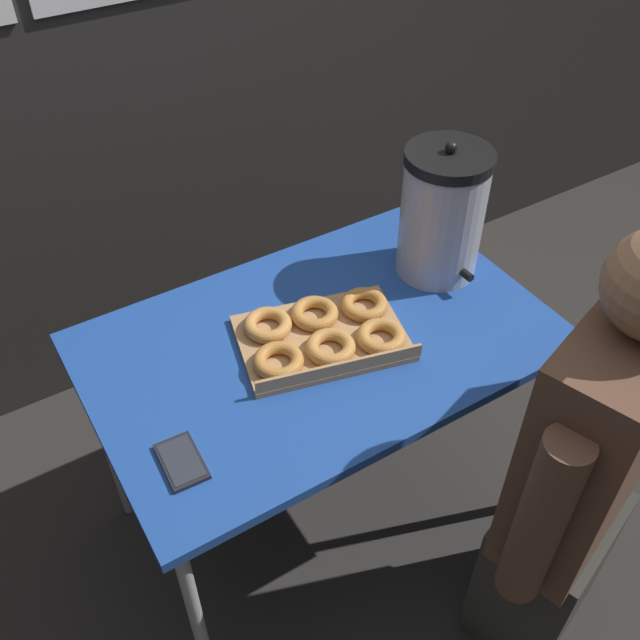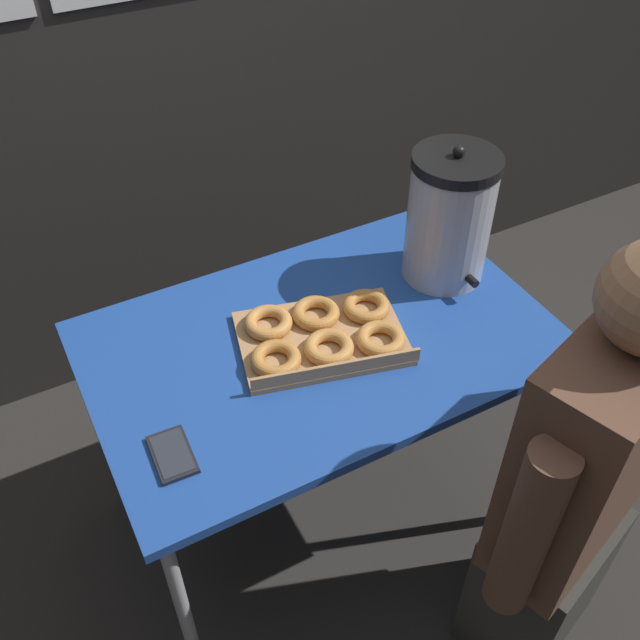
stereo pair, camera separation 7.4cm
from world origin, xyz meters
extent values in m
plane|color=#2D2B28|center=(0.00, 0.00, 0.00)|extent=(12.00, 12.00, 0.00)
cube|color=#1E479E|center=(0.00, 0.00, 0.74)|extent=(1.12, 0.72, 0.03)
cylinder|color=#ADADB2|center=(-0.52, -0.31, 0.36)|extent=(0.03, 0.03, 0.73)
cylinder|color=#ADADB2|center=(0.52, -0.31, 0.36)|extent=(0.03, 0.03, 0.73)
cylinder|color=#ADADB2|center=(-0.52, 0.31, 0.36)|extent=(0.03, 0.03, 0.73)
cylinder|color=#ADADB2|center=(0.52, 0.31, 0.36)|extent=(0.03, 0.03, 0.73)
cube|color=tan|center=(0.00, -0.01, 0.76)|extent=(0.45, 0.36, 0.02)
cube|color=tan|center=(-0.03, -0.14, 0.79)|extent=(0.39, 0.10, 0.04)
torus|color=#C4823A|center=(-0.14, -0.04, 0.79)|extent=(0.16, 0.16, 0.03)
torus|color=#CD8B43|center=(-0.01, -0.07, 0.79)|extent=(0.15, 0.15, 0.03)
torus|color=#CA8740|center=(0.11, -0.10, 0.79)|extent=(0.15, 0.15, 0.03)
torus|color=#D08D46|center=(-0.10, 0.08, 0.79)|extent=(0.17, 0.17, 0.03)
torus|color=#C4823B|center=(0.02, 0.05, 0.79)|extent=(0.17, 0.17, 0.03)
torus|color=#C4823B|center=(0.14, 0.02, 0.79)|extent=(0.14, 0.14, 0.03)
cylinder|color=#B7B7BC|center=(0.41, 0.07, 0.92)|extent=(0.22, 0.22, 0.32)
cylinder|color=black|center=(0.41, 0.07, 1.09)|extent=(0.22, 0.22, 0.03)
sphere|color=black|center=(0.41, 0.07, 1.12)|extent=(0.03, 0.03, 0.03)
cylinder|color=black|center=(0.41, -0.04, 0.81)|extent=(0.02, 0.05, 0.02)
cube|color=black|center=(-0.44, -0.17, 0.76)|extent=(0.09, 0.14, 0.01)
cube|color=#2D333D|center=(-0.44, -0.17, 0.77)|extent=(0.07, 0.12, 0.00)
cube|color=#33332D|center=(0.33, -0.58, 0.24)|extent=(0.40, 0.33, 0.47)
cube|color=brown|center=(0.33, -0.58, 0.78)|extent=(0.47, 0.32, 0.62)
cylinder|color=brown|center=(0.56, -0.50, 0.75)|extent=(0.09, 0.09, 0.49)
cylinder|color=brown|center=(0.10, -0.65, 0.75)|extent=(0.09, 0.09, 0.49)
camera|label=1|loc=(-0.65, -1.06, 1.97)|focal=40.00mm
camera|label=2|loc=(-0.59, -1.10, 1.97)|focal=40.00mm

